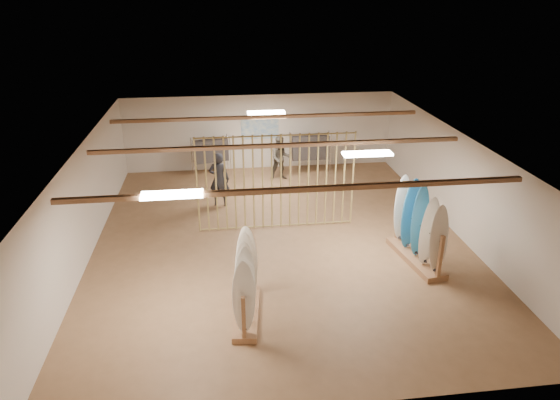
{
  "coord_description": "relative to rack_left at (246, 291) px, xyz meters",
  "views": [
    {
      "loc": [
        -1.54,
        -12.12,
        6.5
      ],
      "look_at": [
        0.0,
        0.0,
        1.2
      ],
      "focal_mm": 32.0,
      "sensor_mm": 36.0,
      "label": 1
    }
  ],
  "objects": [
    {
      "name": "clothing_rack_a",
      "position": [
        -0.72,
        8.72,
        0.33
      ],
      "size": [
        1.31,
        0.65,
        1.45
      ],
      "rotation": [
        0.0,
        0.0,
        0.26
      ],
      "color": "silver",
      "rests_on": "floor"
    },
    {
      "name": "rack_right",
      "position": [
        4.42,
        1.76,
        0.09
      ],
      "size": [
        0.87,
        2.19,
        2.03
      ],
      "rotation": [
        0.0,
        0.0,
        0.15
      ],
      "color": "#9B6B46",
      "rests_on": "floor"
    },
    {
      "name": "wall_front",
      "position": [
        1.13,
        -2.68,
        0.79
      ],
      "size": [
        12.0,
        0.0,
        12.0
      ],
      "primitive_type": "plane",
      "rotation": [
        -1.57,
        0.0,
        0.0
      ],
      "color": "silver",
      "rests_on": "ground"
    },
    {
      "name": "ceiling_slats",
      "position": [
        1.13,
        3.32,
        2.11
      ],
      "size": [
        9.5,
        6.12,
        0.1
      ],
      "primitive_type": "cube",
      "color": "#9B6B46",
      "rests_on": "ground"
    },
    {
      "name": "wall_left",
      "position": [
        -3.87,
        3.32,
        0.79
      ],
      "size": [
        0.0,
        12.0,
        12.0
      ],
      "primitive_type": "plane",
      "rotation": [
        1.57,
        0.0,
        1.57
      ],
      "color": "silver",
      "rests_on": "ground"
    },
    {
      "name": "wall_back",
      "position": [
        1.13,
        9.32,
        0.79
      ],
      "size": [
        12.0,
        0.0,
        12.0
      ],
      "primitive_type": "plane",
      "rotation": [
        1.57,
        0.0,
        0.0
      ],
      "color": "silver",
      "rests_on": "ground"
    },
    {
      "name": "rack_left",
      "position": [
        0.0,
        0.0,
        0.0
      ],
      "size": [
        0.71,
        1.92,
        1.78
      ],
      "rotation": [
        0.0,
        0.0,
        -0.12
      ],
      "color": "#9B6B46",
      "rests_on": "floor"
    },
    {
      "name": "light_panels",
      "position": [
        1.13,
        3.32,
        2.13
      ],
      "size": [
        1.2,
        0.35,
        0.06
      ],
      "primitive_type": "cube",
      "color": "white",
      "rests_on": "ground"
    },
    {
      "name": "shopper_b",
      "position": [
        1.75,
        7.96,
        0.3
      ],
      "size": [
        0.91,
        0.73,
        1.81
      ],
      "primitive_type": "imported",
      "rotation": [
        0.0,
        0.0,
        0.06
      ],
      "color": "#36312A",
      "rests_on": "floor"
    },
    {
      "name": "shopper_a",
      "position": [
        -0.46,
        5.9,
        0.39
      ],
      "size": [
        0.81,
        0.62,
        1.98
      ],
      "primitive_type": "imported",
      "rotation": [
        0.0,
        0.0,
        2.94
      ],
      "color": "#24252B",
      "rests_on": "floor"
    },
    {
      "name": "poster",
      "position": [
        1.13,
        9.3,
        0.99
      ],
      "size": [
        1.4,
        0.03,
        0.9
      ],
      "primitive_type": "cube",
      "color": "#3777C3",
      "rests_on": "ground"
    },
    {
      "name": "wall_right",
      "position": [
        6.13,
        3.32,
        0.79
      ],
      "size": [
        0.0,
        12.0,
        12.0
      ],
      "primitive_type": "plane",
      "rotation": [
        1.57,
        0.0,
        -1.57
      ],
      "color": "silver",
      "rests_on": "ground"
    },
    {
      "name": "bamboo_partition",
      "position": [
        1.13,
        4.12,
        0.79
      ],
      "size": [
        4.45,
        0.05,
        2.78
      ],
      "color": "tan",
      "rests_on": "ground"
    },
    {
      "name": "ceiling",
      "position": [
        1.13,
        3.32,
        2.19
      ],
      "size": [
        12.0,
        12.0,
        0.0
      ],
      "primitive_type": "plane",
      "rotation": [
        3.14,
        0.0,
        0.0
      ],
      "color": "gray",
      "rests_on": "ground"
    },
    {
      "name": "clothing_rack_b",
      "position": [
        2.9,
        8.42,
        0.41
      ],
      "size": [
        1.45,
        0.37,
        1.56
      ],
      "rotation": [
        0.0,
        0.0,
        0.01
      ],
      "color": "silver",
      "rests_on": "floor"
    },
    {
      "name": "floor",
      "position": [
        1.13,
        3.32,
        -0.61
      ],
      "size": [
        12.0,
        12.0,
        0.0
      ],
      "primitive_type": "plane",
      "color": "#906845",
      "rests_on": "ground"
    }
  ]
}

